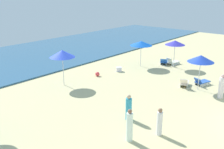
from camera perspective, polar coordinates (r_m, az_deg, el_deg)
The scene contains 15 objects.
ocean at distance 30.31m, azimuth -18.87°, elevation 3.21°, with size 60.00×13.55×0.12m, color #2F5C7F.
umbrella_0 at distance 20.38m, azimuth 18.24°, elevation 3.20°, with size 1.89×1.89×2.62m.
lounge_chair_0_0 at distance 21.39m, azimuth 15.02°, elevation -1.72°, with size 1.44×0.96×0.75m.
lounge_chair_0_1 at distance 22.08m, azimuth 18.38°, elevation -1.48°, with size 1.44×0.96×0.65m.
umbrella_1 at distance 20.65m, azimuth -10.45°, elevation 4.34°, with size 1.92×1.92×2.77m.
umbrella_3 at distance 25.78m, azimuth 13.17°, elevation 6.55°, with size 1.85×1.85×2.59m.
lounge_chair_3_0 at distance 27.22m, azimuth 12.67°, elevation 2.59°, with size 1.58×0.86×0.78m.
lounge_chair_3_1 at distance 27.19m, azimuth 10.91°, elevation 2.68°, with size 1.42×1.09×0.66m.
umbrella_4 at distance 25.61m, azimuth 6.17°, elevation 6.55°, with size 2.07×2.07×2.46m.
beachgoer_0 at distance 15.45m, azimuth 3.54°, elevation -7.07°, with size 0.42×0.42×1.52m.
beachgoer_1 at distance 13.38m, azimuth 3.72°, elevation -10.81°, with size 0.35×0.35×1.69m.
beachgoer_2 at distance 19.76m, azimuth 22.06°, elevation -2.49°, with size 0.50×0.50×1.69m.
beachgoer_3 at distance 14.09m, azimuth 10.00°, elevation -9.91°, with size 0.39×0.39×1.49m.
cooler_box_0 at distance 24.37m, azimuth 1.47°, elevation 1.10°, with size 0.47×0.33×0.40m, color white.
beach_ball_1 at distance 23.09m, azimuth -3.09°, elevation 0.10°, with size 0.37×0.37×0.37m, color #EA4146.
Camera 1 is at (-14.83, -2.23, 7.19)m, focal length 43.35 mm.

